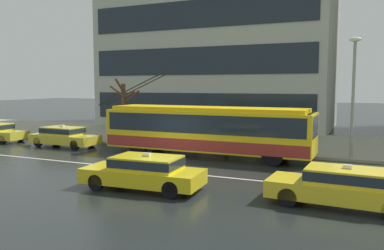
{
  "coord_description": "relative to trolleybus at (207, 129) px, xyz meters",
  "views": [
    {
      "loc": [
        9.16,
        -16.83,
        3.89
      ],
      "look_at": [
        0.14,
        3.38,
        1.68
      ],
      "focal_mm": 36.97,
      "sensor_mm": 36.0,
      "label": 1
    }
  ],
  "objects": [
    {
      "name": "crosswalk_stripe_edge_near",
      "position": [
        7.18,
        -1.72,
        -1.51
      ],
      "size": [
        0.44,
        4.4,
        0.01
      ],
      "primitive_type": "cube",
      "color": "beige",
      "rests_on": "ground_plane"
    },
    {
      "name": "street_lamp",
      "position": [
        7.26,
        2.06,
        2.33
      ],
      "size": [
        0.6,
        0.32,
        6.2
      ],
      "color": "gray",
      "rests_on": "sidewalk_slab"
    },
    {
      "name": "taxi_oncoming_near",
      "position": [
        0.41,
        -7.3,
        -0.81
      ],
      "size": [
        4.66,
        2.07,
        1.39
      ],
      "color": "yellow",
      "rests_on": "ground_plane"
    },
    {
      "name": "taxi_oncoming_far",
      "position": [
        7.36,
        -6.59,
        -0.81
      ],
      "size": [
        4.67,
        1.94,
        1.39
      ],
      "color": "yellow",
      "rests_on": "ground_plane"
    },
    {
      "name": "pedestrian_walking_past",
      "position": [
        -0.32,
        4.4,
        0.14
      ],
      "size": [
        1.28,
        1.28,
        1.9
      ],
      "color": "#2F3845",
      "rests_on": "sidewalk_slab"
    },
    {
      "name": "street_tree_bare",
      "position": [
        -7.83,
        3.67,
        0.85
      ],
      "size": [
        2.65,
        1.22,
        4.25
      ],
      "color": "brown",
      "rests_on": "sidewalk_slab"
    },
    {
      "name": "lane_centre_line",
      "position": [
        -1.17,
        -4.24,
        -1.51
      ],
      "size": [
        72.0,
        0.14,
        0.01
      ],
      "primitive_type": "cube",
      "color": "silver",
      "rests_on": "ground_plane"
    },
    {
      "name": "office_tower_corner_left",
      "position": [
        -5.34,
        16.23,
        8.34
      ],
      "size": [
        21.31,
        11.31,
        19.68
      ],
      "color": "#B3B9AB",
      "rests_on": "ground_plane"
    },
    {
      "name": "crosswalk_stripe_inner_a",
      "position": [
        8.08,
        -1.72,
        -1.51
      ],
      "size": [
        0.44,
        4.4,
        0.01
      ],
      "primitive_type": "cube",
      "color": "beige",
      "rests_on": "ground_plane"
    },
    {
      "name": "ground_plane",
      "position": [
        -1.17,
        -3.04,
        -1.51
      ],
      "size": [
        160.0,
        160.0,
        0.0
      ],
      "primitive_type": "plane",
      "color": "#212727"
    },
    {
      "name": "pedestrian_at_shelter",
      "position": [
        3.14,
        2.66,
        0.15
      ],
      "size": [
        1.26,
        1.26,
        1.92
      ],
      "color": "#27232B",
      "rests_on": "sidewalk_slab"
    },
    {
      "name": "bus_shelter",
      "position": [
        -0.24,
        3.63,
        0.42
      ],
      "size": [
        4.11,
        1.63,
        2.39
      ],
      "color": "gray",
      "rests_on": "sidewalk_slab"
    },
    {
      "name": "trolleybus",
      "position": [
        0.0,
        0.0,
        0.0
      ],
      "size": [
        12.63,
        2.52,
        4.72
      ],
      "color": "yellow",
      "rests_on": "ground_plane"
    },
    {
      "name": "pedestrian_waiting_by_pole",
      "position": [
        -4.49,
        4.04,
        0.26
      ],
      "size": [
        1.53,
        1.53,
        1.99
      ],
      "color": "black",
      "rests_on": "sidewalk_slab"
    },
    {
      "name": "taxi_queued_behind_bus",
      "position": [
        -9.68,
        -0.39,
        -0.81
      ],
      "size": [
        4.63,
        1.86,
        1.39
      ],
      "color": "yellow",
      "rests_on": "ground_plane"
    },
    {
      "name": "sidewalk_slab",
      "position": [
        -1.17,
        6.6,
        -1.44
      ],
      "size": [
        80.0,
        10.0,
        0.14
      ],
      "primitive_type": "cube",
      "color": "gray",
      "rests_on": "ground_plane"
    },
    {
      "name": "pedestrian_approaching_curb",
      "position": [
        0.15,
        2.9,
        -0.41
      ],
      "size": [
        0.44,
        0.44,
        1.64
      ],
      "color": "black",
      "rests_on": "sidewalk_slab"
    }
  ]
}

